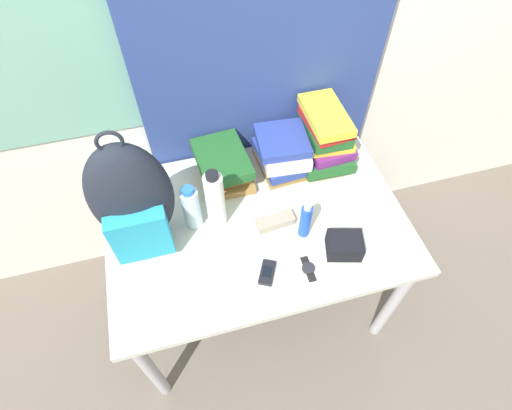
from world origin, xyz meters
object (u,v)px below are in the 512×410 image
object	(u,v)px
camera_pouch	(344,245)
book_stack_left	(224,166)
sunscreen_bottle	(305,220)
backpack	(132,200)
wristwatch	(308,269)
book_stack_right	(324,138)
cell_phone	(267,273)
sports_bottle	(215,201)
sunglasses_case	(275,221)
water_bottle	(191,208)
book_stack_center	(282,151)

from	to	relation	value
camera_pouch	book_stack_left	bearing A→B (deg)	126.07
sunscreen_bottle	book_stack_left	bearing A→B (deg)	122.35
backpack	wristwatch	distance (m)	0.67
book_stack_left	backpack	bearing A→B (deg)	-148.44
book_stack_right	camera_pouch	xyz separation A→B (m)	(-0.09, -0.48, -0.09)
backpack	book_stack_right	distance (m)	0.83
book_stack_right	cell_phone	size ratio (longest dim) A/B	2.66
sports_bottle	sunglasses_case	bearing A→B (deg)	-18.19
backpack	book_stack_left	size ratio (longest dim) A/B	1.88
cell_phone	book_stack_left	bearing A→B (deg)	95.19
sports_bottle	sunglasses_case	xyz separation A→B (m)	(0.22, -0.07, -0.12)
backpack	sports_bottle	xyz separation A→B (m)	(0.28, -0.00, -0.09)
book_stack_left	cell_phone	distance (m)	0.50
backpack	book_stack_left	world-z (taller)	backpack
sports_bottle	camera_pouch	world-z (taller)	sports_bottle
sunscreen_bottle	sunglasses_case	xyz separation A→B (m)	(-0.09, 0.07, -0.07)
book_stack_left	camera_pouch	distance (m)	0.59
book_stack_left	sunscreen_bottle	bearing A→B (deg)	-57.65
sunglasses_case	camera_pouch	distance (m)	0.28
sunscreen_bottle	wristwatch	xyz separation A→B (m)	(-0.03, -0.15, -0.08)
book_stack_left	cell_phone	bearing A→B (deg)	-84.81
book_stack_right	water_bottle	bearing A→B (deg)	-161.61
backpack	sunglasses_case	distance (m)	0.55
water_bottle	cell_phone	xyz separation A→B (m)	(0.22, -0.29, -0.09)
sports_bottle	book_stack_left	bearing A→B (deg)	70.44
wristwatch	backpack	bearing A→B (deg)	151.85
backpack	camera_pouch	size ratio (longest dim) A/B	3.58
book_stack_right	sports_bottle	distance (m)	0.56
backpack	sunglasses_case	xyz separation A→B (m)	(0.50, -0.07, -0.21)
book_stack_center	sunscreen_bottle	size ratio (longest dim) A/B	1.53
sunscreen_bottle	camera_pouch	distance (m)	0.17
water_bottle	sunscreen_bottle	distance (m)	0.43
sports_bottle	cell_phone	bearing A→B (deg)	-65.44
cell_phone	sunglasses_case	world-z (taller)	sunglasses_case
book_stack_right	sunglasses_case	size ratio (longest dim) A/B	1.88
backpack	cell_phone	world-z (taller)	backpack
sports_bottle	cell_phone	size ratio (longest dim) A/B	2.66
book_stack_right	book_stack_left	bearing A→B (deg)	179.66
camera_pouch	wristwatch	xyz separation A→B (m)	(-0.15, -0.04, -0.03)
backpack	book_stack_left	xyz separation A→B (m)	(0.36, 0.22, -0.16)
book_stack_left	water_bottle	size ratio (longest dim) A/B	1.34
water_bottle	wristwatch	world-z (taller)	water_bottle
cell_phone	camera_pouch	bearing A→B (deg)	3.38
book_stack_center	sports_bottle	size ratio (longest dim) A/B	0.97
sunscreen_bottle	cell_phone	bearing A→B (deg)	-144.48
book_stack_center	camera_pouch	world-z (taller)	book_stack_center
cell_phone	sports_bottle	bearing A→B (deg)	114.56
sunglasses_case	sunscreen_bottle	bearing A→B (deg)	-36.38
book_stack_center	sports_bottle	distance (m)	0.40
sports_bottle	sunglasses_case	size ratio (longest dim) A/B	1.88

